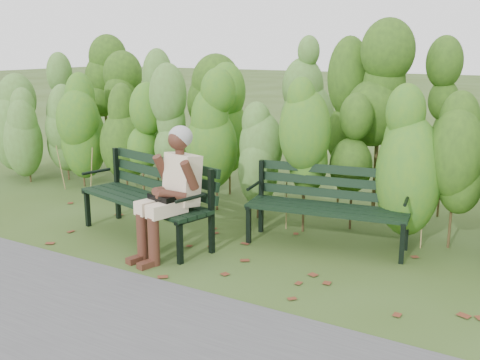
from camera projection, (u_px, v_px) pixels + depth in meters
The scene contains 7 objects.
ground at pixel (224, 253), 6.13m from camera, with size 80.00×80.00×0.00m, color #324815.
footpath at pixel (71, 342), 4.29m from camera, with size 60.00×2.50×0.01m, color #474749.
hedge_band at pixel (298, 119), 7.39m from camera, with size 11.04×1.67×2.42m.
leaf_litter at pixel (225, 254), 6.09m from camera, with size 5.72×2.09×0.01m.
bench_left at pixel (151, 192), 6.53m from camera, with size 1.96×1.03×0.94m.
bench_right at pixel (329, 200), 6.30m from camera, with size 1.84×0.85×0.89m.
seated_woman at pixel (172, 184), 5.92m from camera, with size 0.59×0.87×1.39m.
Camera 1 is at (3.09, -4.87, 2.22)m, focal length 42.00 mm.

